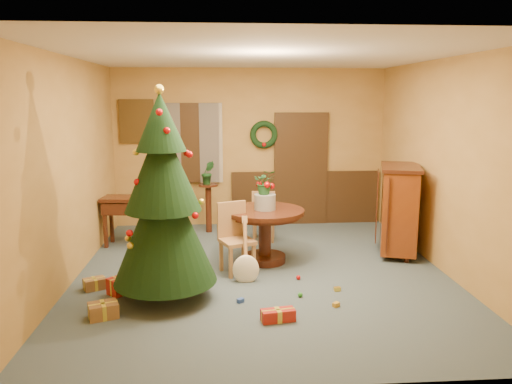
{
  "coord_description": "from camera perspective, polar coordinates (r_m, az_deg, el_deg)",
  "views": [
    {
      "loc": [
        -0.55,
        -6.49,
        2.38
      ],
      "look_at": [
        -0.06,
        0.4,
        1.06
      ],
      "focal_mm": 35.0,
      "sensor_mm": 36.0,
      "label": 1
    }
  ],
  "objects": [
    {
      "name": "room_envelope",
      "position": [
        9.31,
        0.61,
        3.01
      ],
      "size": [
        5.5,
        5.5,
        5.5
      ],
      "color": "#34424B",
      "rests_on": "ground"
    },
    {
      "name": "dining_table",
      "position": [
        7.24,
        1.02,
        -3.83
      ],
      "size": [
        1.14,
        1.14,
        0.78
      ],
      "color": "black",
      "rests_on": "floor"
    },
    {
      "name": "urn",
      "position": [
        7.16,
        1.03,
        -1.14
      ],
      "size": [
        0.31,
        0.31,
        0.22
      ],
      "primitive_type": "cylinder",
      "color": "slate",
      "rests_on": "dining_table"
    },
    {
      "name": "centerpiece_plant",
      "position": [
        7.11,
        1.04,
        1.14
      ],
      "size": [
        0.32,
        0.28,
        0.35
      ],
      "primitive_type": "imported",
      "color": "#1E4C23",
      "rests_on": "urn"
    },
    {
      "name": "chair_near",
      "position": [
        6.87,
        -2.43,
        -4.93
      ],
      "size": [
        0.54,
        0.54,
        0.96
      ],
      "color": "#9B623E",
      "rests_on": "floor"
    },
    {
      "name": "chair_far",
      "position": [
        8.27,
        0.88,
        -2.55
      ],
      "size": [
        0.43,
        0.43,
        0.87
      ],
      "color": "#9B623E",
      "rests_on": "floor"
    },
    {
      "name": "guitar",
      "position": [
        6.5,
        -1.17,
        -6.83
      ],
      "size": [
        0.41,
        0.57,
        0.8
      ],
      "primitive_type": null,
      "rotation": [
        -0.49,
        0.0,
        0.13
      ],
      "color": "white",
      "rests_on": "floor"
    },
    {
      "name": "plant_stand",
      "position": [
        8.88,
        -5.45,
        -1.19
      ],
      "size": [
        0.34,
        0.34,
        0.87
      ],
      "color": "black",
      "rests_on": "floor"
    },
    {
      "name": "stand_plant",
      "position": [
        8.79,
        -5.51,
        2.22
      ],
      "size": [
        0.26,
        0.22,
        0.42
      ],
      "primitive_type": "imported",
      "rotation": [
        0.0,
        0.0,
        0.18
      ],
      "color": "#19471E",
      "rests_on": "plant_stand"
    },
    {
      "name": "christmas_tree",
      "position": [
        5.87,
        -10.56,
        -1.01
      ],
      "size": [
        1.22,
        1.22,
        2.52
      ],
      "color": "#382111",
      "rests_on": "floor"
    },
    {
      "name": "writing_desk",
      "position": [
        8.29,
        -14.08,
        -1.89
      ],
      "size": [
        0.94,
        0.53,
        0.8
      ],
      "color": "black",
      "rests_on": "floor"
    },
    {
      "name": "sideboard",
      "position": [
        7.89,
        16.01,
        -1.66
      ],
      "size": [
        0.85,
        1.19,
        1.37
      ],
      "color": "#4F1609",
      "rests_on": "floor"
    },
    {
      "name": "gift_a",
      "position": [
        5.85,
        -17.05,
        -12.81
      ],
      "size": [
        0.37,
        0.32,
        0.17
      ],
      "color": "brown",
      "rests_on": "floor"
    },
    {
      "name": "gift_b",
      "position": [
        6.43,
        -15.49,
        -10.33
      ],
      "size": [
        0.29,
        0.29,
        0.21
      ],
      "color": "#A32015",
      "rests_on": "floor"
    },
    {
      "name": "gift_c",
      "position": [
        6.69,
        -17.96,
        -9.95
      ],
      "size": [
        0.31,
        0.28,
        0.14
      ],
      "color": "brown",
      "rests_on": "floor"
    },
    {
      "name": "gift_d",
      "position": [
        5.54,
        2.53,
        -13.88
      ],
      "size": [
        0.38,
        0.21,
        0.13
      ],
      "color": "#A32015",
      "rests_on": "floor"
    },
    {
      "name": "toy_a",
      "position": [
        6.0,
        -1.79,
        -12.29
      ],
      "size": [
        0.09,
        0.09,
        0.05
      ],
      "primitive_type": "cube",
      "rotation": [
        0.0,
        0.0,
        0.67
      ],
      "color": "#2545A0",
      "rests_on": "floor"
    },
    {
      "name": "toy_b",
      "position": [
        6.17,
        5.08,
        -11.62
      ],
      "size": [
        0.06,
        0.06,
        0.06
      ],
      "primitive_type": "sphere",
      "color": "#267B21",
      "rests_on": "floor"
    },
    {
      "name": "toy_c",
      "position": [
        5.96,
        9.14,
        -12.59
      ],
      "size": [
        0.09,
        0.09,
        0.05
      ],
      "primitive_type": "cube",
      "rotation": [
        0.0,
        0.0,
        0.67
      ],
      "color": "#BC8C23",
      "rests_on": "floor"
    },
    {
      "name": "toy_d",
      "position": [
        6.71,
        4.86,
        -9.71
      ],
      "size": [
        0.06,
        0.06,
        0.06
      ],
      "primitive_type": "sphere",
      "color": "red",
      "rests_on": "floor"
    },
    {
      "name": "toy_e",
      "position": [
        6.41,
        9.27,
        -10.89
      ],
      "size": [
        0.09,
        0.06,
        0.05
      ],
      "primitive_type": "cube",
      "rotation": [
        0.0,
        0.0,
        0.13
      ],
      "color": "yellow",
      "rests_on": "floor"
    }
  ]
}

